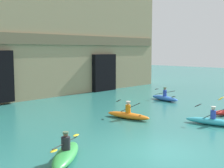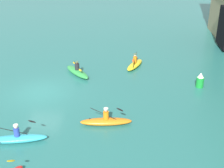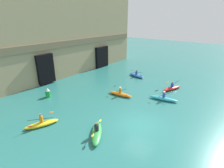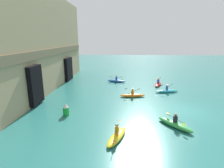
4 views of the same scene
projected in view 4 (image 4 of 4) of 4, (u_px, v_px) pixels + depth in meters
ground_plane at (185, 111)px, 17.11m from camera, size 120.00×120.00×0.00m
kayak_cyan at (167, 91)px, 22.80m from camera, size 1.25×3.21×1.20m
kayak_red at (158, 84)px, 26.32m from camera, size 3.21×1.78×1.22m
kayak_yellow at (117, 136)px, 12.23m from camera, size 2.88×1.72×1.16m
kayak_blue at (116, 81)px, 28.31m from camera, size 1.48×3.07×1.12m
kayak_orange at (133, 95)px, 21.07m from camera, size 1.03×3.08×1.15m
kayak_green at (175, 124)px, 13.92m from camera, size 2.93×2.58×1.13m
marker_buoy at (66, 110)px, 15.96m from camera, size 0.55×0.55×1.13m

